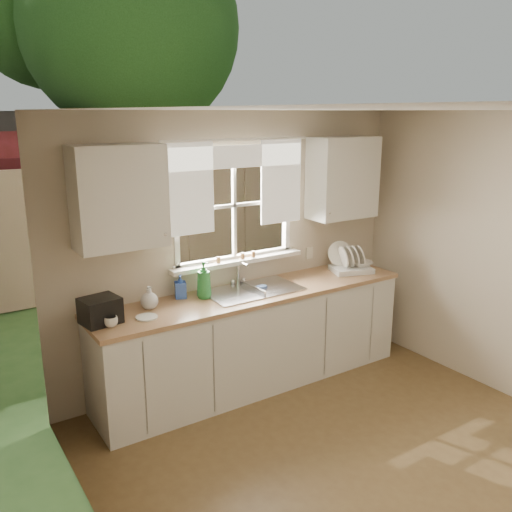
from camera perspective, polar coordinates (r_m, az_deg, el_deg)
ground at (r=4.19m, az=13.46°, el=-21.91°), size 4.00×4.00×0.00m
room_walls at (r=3.56m, az=15.42°, el=-6.17°), size 3.62×4.02×2.50m
ceiling at (r=3.37m, az=16.09°, el=14.63°), size 3.60×4.00×0.02m
window at (r=5.03m, az=-2.20°, el=3.46°), size 1.38×0.16×1.06m
curtains at (r=4.91m, az=-1.94°, el=8.49°), size 1.50×0.03×0.81m
base_cabinets at (r=5.09m, az=-0.19°, el=-8.83°), size 3.00×0.62×0.87m
countertop at (r=4.92m, az=-0.19°, el=-3.98°), size 3.04×0.65×0.04m
upper_cabinet_left at (r=4.33m, az=-14.23°, el=6.04°), size 0.70×0.33×0.80m
upper_cabinet_right at (r=5.51m, az=9.13°, el=8.13°), size 0.70×0.33×0.80m
wall_outlet at (r=5.60m, az=5.66°, el=0.33°), size 0.08×0.01×0.12m
sill_jars at (r=5.04m, az=-1.87°, el=-0.07°), size 0.42×0.04×0.06m
backyard at (r=11.13m, az=-17.89°, el=19.29°), size 20.00×10.00×6.13m
sink at (r=4.96m, az=-0.39°, el=-4.45°), size 0.88×0.52×0.40m
dish_rack at (r=5.58m, az=9.90°, el=-0.84°), size 0.47×0.41×0.30m
bowl at (r=5.63m, az=11.06°, el=-0.79°), size 0.26×0.26×0.05m
soap_bottle_a at (r=4.72m, az=-5.52°, el=-2.50°), size 0.16×0.16×0.33m
soap_bottle_b at (r=4.76m, az=-7.97°, el=-3.16°), size 0.12×0.12×0.21m
soap_bottle_c at (r=4.56m, az=-11.18°, el=-4.31°), size 0.19×0.19×0.19m
saucer at (r=4.39m, az=-11.44°, el=-6.33°), size 0.17×0.17×0.01m
cup at (r=4.26m, az=-15.02°, el=-6.70°), size 0.13×0.13×0.08m
black_appliance at (r=4.34m, az=-16.08°, el=-5.53°), size 0.31×0.28×0.20m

